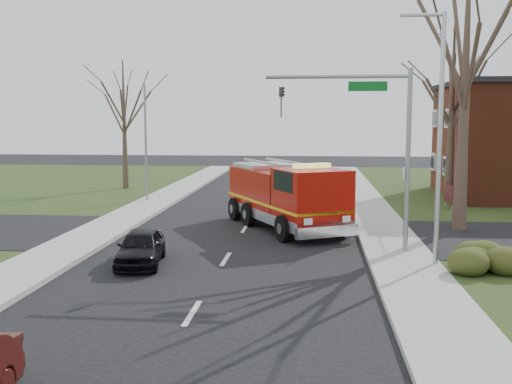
{
  "coord_description": "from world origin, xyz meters",
  "views": [
    {
      "loc": [
        3.05,
        -20.68,
        4.99
      ],
      "look_at": [
        0.75,
        3.54,
        2.0
      ],
      "focal_mm": 42.0,
      "sensor_mm": 36.0,
      "label": 1
    }
  ],
  "objects": [
    {
      "name": "parked_car_maroon",
      "position": [
        -2.8,
        -1.0,
        0.61
      ],
      "size": [
        1.9,
        3.75,
        1.22
      ],
      "primitive_type": "imported",
      "rotation": [
        0.0,
        0.0,
        0.13
      ],
      "color": "black",
      "rests_on": "ground"
    },
    {
      "name": "bare_tree_left",
      "position": [
        -10.0,
        20.0,
        5.56
      ],
      "size": [
        4.5,
        4.5,
        9.0
      ],
      "color": "#3F3125",
      "rests_on": "ground"
    },
    {
      "name": "utility_pole_far",
      "position": [
        -6.8,
        14.0,
        3.5
      ],
      "size": [
        0.14,
        0.14,
        7.0
      ],
      "primitive_type": "cylinder",
      "color": "gray",
      "rests_on": "ground"
    },
    {
      "name": "bare_tree_near",
      "position": [
        9.5,
        6.0,
        7.41
      ],
      "size": [
        6.0,
        6.0,
        12.0
      ],
      "color": "#3F3125",
      "rests_on": "ground"
    },
    {
      "name": "bare_tree_far",
      "position": [
        11.0,
        15.0,
        6.49
      ],
      "size": [
        5.25,
        5.25,
        10.5
      ],
      "color": "#3F3125",
      "rests_on": "ground"
    },
    {
      "name": "sidewalk_left",
      "position": [
        -6.2,
        0.0,
        0.07
      ],
      "size": [
        2.4,
        80.0,
        0.15
      ],
      "primitive_type": "cube",
      "color": "#9C9C97",
      "rests_on": "ground"
    },
    {
      "name": "ground",
      "position": [
        0.0,
        0.0,
        0.0
      ],
      "size": [
        120.0,
        120.0,
        0.0
      ],
      "primitive_type": "plane",
      "color": "black",
      "rests_on": "ground"
    },
    {
      "name": "traffic_signal_mast",
      "position": [
        5.21,
        1.5,
        4.71
      ],
      "size": [
        5.29,
        0.18,
        6.8
      ],
      "color": "gray",
      "rests_on": "ground"
    },
    {
      "name": "sidewalk_right",
      "position": [
        6.2,
        0.0,
        0.07
      ],
      "size": [
        2.4,
        80.0,
        0.15
      ],
      "primitive_type": "cube",
      "color": "#9C9C97",
      "rests_on": "ground"
    },
    {
      "name": "health_center_sign",
      "position": [
        10.5,
        12.5,
        0.88
      ],
      "size": [
        0.12,
        2.0,
        1.4
      ],
      "color": "#410F11",
      "rests_on": "ground"
    },
    {
      "name": "fire_engine",
      "position": [
        1.88,
        6.16,
        1.43
      ],
      "size": [
        5.97,
        8.18,
        3.16
      ],
      "rotation": [
        0.0,
        0.0,
        0.48
      ],
      "color": "#980D07",
      "rests_on": "ground"
    },
    {
      "name": "hedge_corner",
      "position": [
        9.0,
        -1.0,
        0.58
      ],
      "size": [
        2.8,
        2.0,
        0.9
      ],
      "primitive_type": "ellipsoid",
      "color": "#2A3212",
      "rests_on": "lawn_right"
    },
    {
      "name": "streetlight_pole",
      "position": [
        7.14,
        -0.5,
        4.55
      ],
      "size": [
        1.48,
        0.16,
        8.4
      ],
      "color": "#B7BABF",
      "rests_on": "ground"
    }
  ]
}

